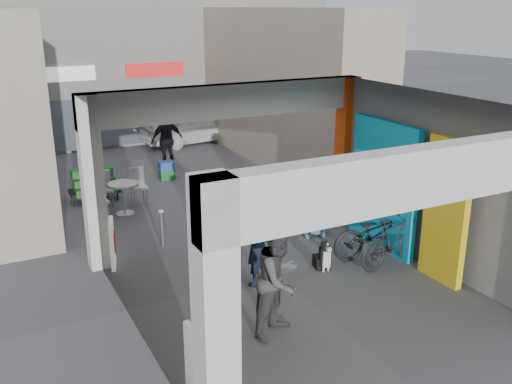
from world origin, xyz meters
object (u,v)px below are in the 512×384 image
produce_stand (94,188)px  white_van (194,124)px  bicycle_front (377,232)px  border_collie (323,257)px  man_crates (167,140)px  man_with_dog (258,245)px  man_back_turned (279,279)px  man_elderly (314,198)px  bicycle_rear (393,242)px  cafe_set (116,198)px

produce_stand → white_van: size_ratio=0.32×
bicycle_front → border_collie: bearing=96.7°
produce_stand → man_crates: man_crates is taller
produce_stand → border_collie: 7.14m
border_collie → bicycle_front: (1.35, 0.01, 0.27)m
white_van → produce_stand: bearing=130.2°
man_with_dog → man_back_turned: 1.71m
man_back_turned → man_elderly: (2.75, 3.24, -0.04)m
bicycle_rear → produce_stand: bearing=24.7°
produce_stand → white_van: 7.23m
man_with_dog → bicycle_front: man_with_dog is taller
border_collie → man_crates: bearing=107.5°
cafe_set → white_van: bearing=54.0°
bicycle_front → bicycle_rear: (0.00, -0.50, -0.02)m
man_with_dog → man_crates: size_ratio=0.86×
man_back_turned → white_van: (3.76, 13.30, -0.25)m
man_crates → man_elderly: bearing=89.7°
border_collie → man_with_dog: size_ratio=0.41×
produce_stand → white_van: bearing=42.6°
produce_stand → man_crates: (2.85, 2.25, 0.60)m
white_van → border_collie: bearing=164.5°
white_van → man_elderly: bearing=167.6°
man_back_turned → bicycle_rear: man_back_turned is taller
man_crates → man_back_turned: bearing=71.8°
man_with_dog → bicycle_rear: man_with_dog is taller
produce_stand → man_with_dog: man_with_dog is taller
border_collie → bicycle_rear: bicycle_rear is taller
produce_stand → border_collie: size_ratio=1.98×
man_back_turned → man_elderly: 4.25m
man_elderly → border_collie: bearing=-105.0°
border_collie → man_with_dog: (-1.46, 0.02, 0.54)m
produce_stand → bicycle_rear: (4.47, -6.91, 0.18)m
cafe_set → man_elderly: size_ratio=0.89×
man_with_dog → man_crates: bearing=-120.2°
man_crates → bicycle_front: 8.82m
man_crates → man_with_dog: bearing=73.1°
man_with_dog → man_back_turned: bearing=51.5°
man_elderly → white_van: 10.12m
border_collie → white_van: (1.82, 11.69, 0.44)m
man_elderly → man_crates: man_crates is taller
man_back_turned → bicycle_front: size_ratio=0.93×
man_with_dog → man_back_turned: size_ratio=0.85×
bicycle_rear → white_van: bearing=-10.5°
man_with_dog → cafe_set: bearing=-98.0°
cafe_set → produce_stand: size_ratio=1.24×
cafe_set → man_crates: 4.25m
man_with_dog → border_collie: bearing=156.8°
man_elderly → bicycle_rear: man_elderly is taller
cafe_set → produce_stand: (-0.31, 1.11, -0.01)m
man_crates → produce_stand: bearing=29.2°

